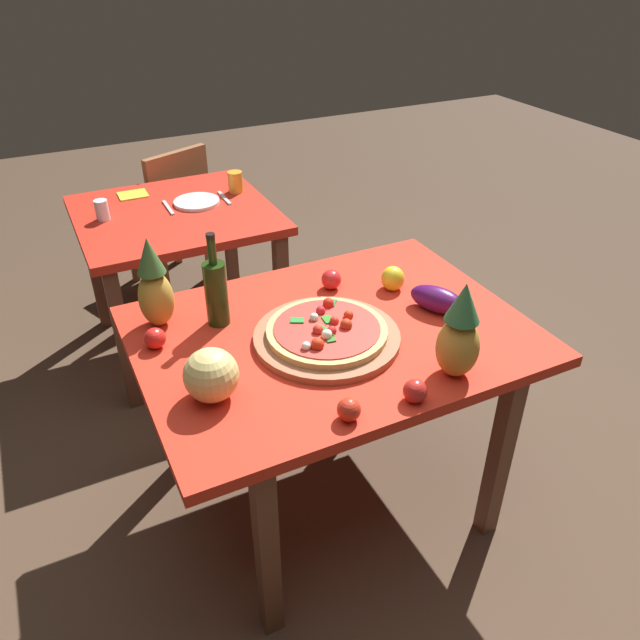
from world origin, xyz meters
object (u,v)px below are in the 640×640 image
(dining_chair, at_px, (171,210))
(dinner_plate, at_px, (197,202))
(background_table, at_px, (177,233))
(bell_pepper, at_px, (393,279))
(pizza, at_px, (327,330))
(drinking_glass_water, at_px, (102,210))
(eggplant, at_px, (437,299))
(tomato_at_corner, at_px, (349,410))
(napkin_folded, at_px, (133,195))
(tomato_near_board, at_px, (415,391))
(pizza_board, at_px, (327,337))
(tomato_beside_pepper, at_px, (155,338))
(pineapple_right, at_px, (459,335))
(knife_utensil, at_px, (224,198))
(pineapple_left, at_px, (154,287))
(fork_utensil, at_px, (168,208))
(drinking_glass_juice, at_px, (235,182))
(wine_bottle, at_px, (216,291))
(display_table, at_px, (332,351))
(tomato_by_bottle, at_px, (331,279))
(melon, at_px, (211,375))

(dining_chair, relative_size, dinner_plate, 3.86)
(background_table, relative_size, bell_pepper, 9.55)
(pizza, height_order, drinking_glass_water, drinking_glass_water)
(dinner_plate, bearing_deg, dining_chair, 89.90)
(background_table, relative_size, eggplant, 4.49)
(dining_chair, distance_m, tomato_at_corner, 2.32)
(eggplant, distance_m, napkin_folded, 1.73)
(tomato_at_corner, bearing_deg, tomato_near_board, -3.91)
(pizza_board, relative_size, tomato_beside_pepper, 6.92)
(dining_chair, distance_m, drinking_glass_water, 0.82)
(background_table, distance_m, pineapple_right, 1.68)
(knife_utensil, bearing_deg, pizza, -93.21)
(tomato_beside_pepper, bearing_deg, bell_pepper, -0.85)
(pineapple_left, bearing_deg, drinking_glass_water, 91.03)
(dinner_plate, height_order, fork_utensil, dinner_plate)
(dining_chair, relative_size, drinking_glass_juice, 8.28)
(tomato_beside_pepper, xyz_separation_m, dinner_plate, (0.47, 1.11, -0.03))
(pizza_board, height_order, knife_utensil, pizza_board)
(wine_bottle, bearing_deg, tomato_near_board, -59.99)
(dinner_plate, bearing_deg, display_table, -86.26)
(tomato_by_bottle, xyz_separation_m, knife_utensil, (-0.07, 1.02, -0.03))
(eggplant, bearing_deg, tomato_near_board, -132.22)
(tomato_at_corner, bearing_deg, melon, 140.16)
(knife_utensil, bearing_deg, wine_bottle, -108.56)
(pineapple_left, distance_m, dinner_plate, 1.07)
(pineapple_left, bearing_deg, pizza_board, -36.33)
(pizza, xyz_separation_m, tomato_at_corner, (-0.12, -0.36, -0.01))
(pineapple_left, bearing_deg, wine_bottle, -23.99)
(eggplant, relative_size, dinner_plate, 0.91)
(pizza, bearing_deg, eggplant, -0.61)
(bell_pepper, bearing_deg, tomato_near_board, -116.25)
(wine_bottle, distance_m, pineapple_left, 0.20)
(pineapple_right, bearing_deg, knife_utensil, 95.78)
(pizza, bearing_deg, napkin_folded, 100.72)
(drinking_glass_water, distance_m, knife_utensil, 0.58)
(napkin_folded, bearing_deg, pizza, -79.28)
(pineapple_left, relative_size, bell_pepper, 3.39)
(melon, bearing_deg, dining_chair, 79.51)
(dining_chair, xyz_separation_m, pizza_board, (0.04, -1.94, 0.28))
(display_table, height_order, wine_bottle, wine_bottle)
(pizza, height_order, dinner_plate, pizza)
(eggplant, bearing_deg, napkin_folded, 114.72)
(pineapple_left, distance_m, tomato_at_corner, 0.79)
(tomato_beside_pepper, bearing_deg, pineapple_left, 71.16)
(tomato_at_corner, bearing_deg, pineapple_left, 116.15)
(fork_utensil, relative_size, napkin_folded, 1.29)
(background_table, relative_size, dining_chair, 1.06)
(tomato_near_board, xyz_separation_m, tomato_by_bottle, (0.08, 0.67, 0.00))
(pineapple_right, relative_size, dinner_plate, 1.41)
(bell_pepper, distance_m, drinking_glass_water, 1.41)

